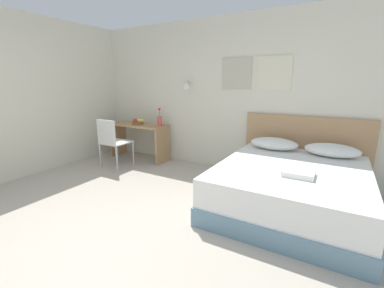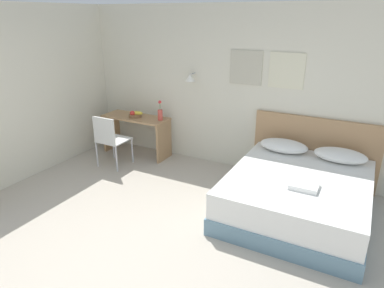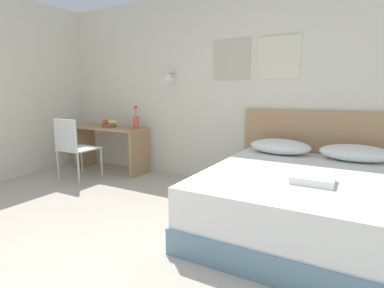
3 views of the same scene
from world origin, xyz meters
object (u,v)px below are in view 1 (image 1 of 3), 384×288
at_px(bed, 290,188).
at_px(fruit_bowl, 138,122).
at_px(headboard, 303,150).
at_px(desk_chair, 112,139).
at_px(folded_towel_near_foot, 298,173).
at_px(desk, 139,134).
at_px(pillow_right, 332,150).
at_px(pillow_left, 274,144).
at_px(flower_vase, 160,120).

xyz_separation_m(bed, fruit_bowl, (-3.09, 0.70, 0.50)).
height_order(headboard, desk_chair, headboard).
distance_m(headboard, folded_towel_near_foot, 1.33).
height_order(folded_towel_near_foot, desk, desk).
relative_size(bed, pillow_right, 2.82).
height_order(pillow_left, desk_chair, desk_chair).
bearing_deg(desk, headboard, 5.42).
bearing_deg(bed, pillow_right, 62.02).
bearing_deg(desk_chair, flower_vase, 52.90).
height_order(folded_towel_near_foot, desk_chair, desk_chair).
bearing_deg(pillow_right, fruit_bowl, -179.30).
height_order(headboard, desk, headboard).
xyz_separation_m(pillow_right, desk_chair, (-3.54, -0.71, -0.10)).
bearing_deg(folded_towel_near_foot, flower_vase, 158.56).
relative_size(headboard, desk_chair, 2.03).
xyz_separation_m(bed, pillow_left, (-0.39, 0.74, 0.37)).
xyz_separation_m(pillow_left, folded_towel_near_foot, (0.50, -1.04, -0.06)).
relative_size(pillow_right, desk_chair, 0.78).
bearing_deg(desk_chair, pillow_right, 11.40).
height_order(pillow_right, fruit_bowl, fruit_bowl).
xyz_separation_m(headboard, pillow_right, (0.39, -0.29, 0.11)).
relative_size(fruit_bowl, flower_vase, 0.75).
xyz_separation_m(folded_towel_near_foot, desk_chair, (-3.26, 0.33, -0.04)).
xyz_separation_m(bed, headboard, (0.00, 1.03, 0.25)).
distance_m(pillow_left, pillow_right, 0.79).
distance_m(fruit_bowl, flower_vase, 0.51).
distance_m(pillow_left, flower_vase, 2.21).
height_order(pillow_left, flower_vase, flower_vase).
bearing_deg(pillow_left, desk, -179.83).
bearing_deg(headboard, fruit_bowl, -173.91).
xyz_separation_m(bed, desk, (-3.11, 0.73, 0.24)).
bearing_deg(desk_chair, bed, -0.50).
relative_size(desk, desk_chair, 1.37).
height_order(pillow_left, desk, pillow_left).
distance_m(pillow_right, folded_towel_near_foot, 1.08).
distance_m(headboard, desk_chair, 3.30).
distance_m(pillow_left, desk_chair, 2.84).
bearing_deg(pillow_left, bed, -62.02).
height_order(folded_towel_near_foot, fruit_bowl, fruit_bowl).
distance_m(bed, fruit_bowl, 3.21).
xyz_separation_m(pillow_left, flower_vase, (-2.20, 0.02, 0.20)).
xyz_separation_m(fruit_bowl, flower_vase, (0.50, 0.06, 0.07)).
height_order(bed, fruit_bowl, fruit_bowl).
relative_size(headboard, fruit_bowl, 6.99).
height_order(pillow_left, pillow_right, same).
bearing_deg(desk_chair, headboard, 17.64).
xyz_separation_m(pillow_left, desk_chair, (-2.75, -0.71, -0.10)).
bearing_deg(bed, desk_chair, 179.50).
xyz_separation_m(folded_towel_near_foot, flower_vase, (-2.70, 1.06, 0.26)).
height_order(bed, flower_vase, flower_vase).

